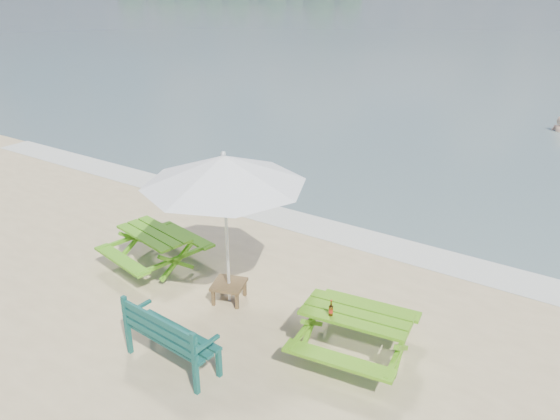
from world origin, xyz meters
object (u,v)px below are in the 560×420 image
Objects in this scene: picnic_table_right at (355,335)px; park_bench at (173,347)px; patio_umbrella at (224,170)px; side_table at (229,291)px; beer_bottle at (331,310)px; picnic_table_left at (156,250)px; swimmer at (557,140)px.

park_bench is (-1.93, -1.49, -0.06)m from picnic_table_right.
patio_umbrella is at bearing 176.72° from picnic_table_right.
side_table is 2.03m from patio_umbrella.
side_table is at bearing -90.00° from patio_umbrella.
beer_bottle reaches higher than picnic_table_right.
picnic_table_right is 2.44m from park_bench.
picnic_table_right is 2.86× the size of side_table.
picnic_table_right is at bearing 43.36° from beer_bottle.
park_bench is at bearing -142.28° from picnic_table_right.
picnic_table_left reaches higher than swimmer.
side_table is at bearing -101.33° from swimmer.
picnic_table_left is at bearing 175.17° from patio_umbrella.
swimmer is (4.55, 13.78, -0.61)m from picnic_table_left.
park_bench reaches higher than side_table.
picnic_table_left is at bearing 175.17° from side_table.
patio_umbrella is 14.42m from swimmer.
picnic_table_right reaches higher than side_table.
beer_bottle is at bearing -10.50° from patio_umbrella.
picnic_table_right is at bearing -92.13° from swimmer.
picnic_table_left is 1.77m from side_table.
beer_bottle is 14.36m from swimmer.
picnic_table_right reaches higher than swimmer.
beer_bottle is (-0.26, -0.24, 0.43)m from picnic_table_right.
picnic_table_left is 7.96× the size of beer_bottle.
picnic_table_left is 2.57m from patio_umbrella.
picnic_table_right is 7.78× the size of beer_bottle.
patio_umbrella reaches higher than swimmer.
patio_umbrella reaches higher than picnic_table_right.
swimmer is at bearing 78.67° from patio_umbrella.
picnic_table_right reaches higher than picnic_table_left.
swimmer is (2.45, 15.55, -0.55)m from park_bench.
patio_umbrella reaches higher than beer_bottle.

